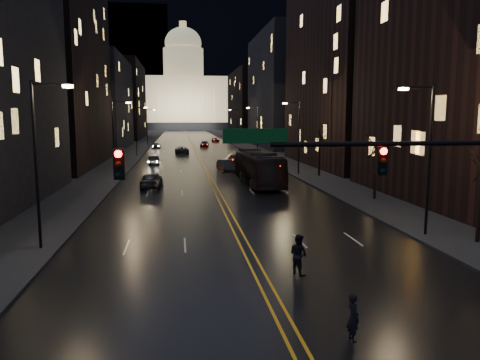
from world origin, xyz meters
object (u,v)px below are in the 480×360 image
object	(u,v)px
pedestrian_a	(353,317)
pedestrian_b	(298,254)
bus	(258,168)
receding_car_a	(226,166)
oncoming_car_b	(153,160)
oncoming_car_a	(152,180)
traffic_signal	(444,174)

from	to	relation	value
pedestrian_a	pedestrian_b	world-z (taller)	pedestrian_b
bus	receding_car_a	size ratio (longest dim) A/B	2.63
bus	oncoming_car_b	bearing A→B (deg)	116.60
oncoming_car_a	oncoming_car_b	distance (m)	22.60
traffic_signal	bus	xyz separation A→B (m)	(-1.20, 32.44, -3.32)
bus	pedestrian_a	distance (m)	34.56
pedestrian_a	oncoming_car_a	bearing A→B (deg)	8.47
traffic_signal	oncoming_car_a	bearing A→B (deg)	111.05
receding_car_a	pedestrian_a	xyz separation A→B (m)	(-0.63, -46.03, -0.01)
oncoming_car_a	pedestrian_a	xyz separation A→B (m)	(8.16, -33.70, -0.03)
bus	pedestrian_b	world-z (taller)	bus
receding_car_a	oncoming_car_a	bearing A→B (deg)	-131.71
bus	pedestrian_a	bearing A→B (deg)	-96.85
oncoming_car_a	traffic_signal	bearing A→B (deg)	115.42
pedestrian_a	pedestrian_b	xyz separation A→B (m)	(-0.11, 6.46, 0.14)
oncoming_car_b	pedestrian_a	size ratio (longest dim) A/B	2.65
bus	receding_car_a	xyz separation A→B (m)	(-2.21, 11.60, -0.98)
traffic_signal	receding_car_a	world-z (taller)	traffic_signal
oncoming_car_a	pedestrian_a	bearing A→B (deg)	107.99
oncoming_car_b	receding_car_a	size ratio (longest dim) A/B	0.86
bus	receding_car_a	world-z (taller)	bus
receding_car_a	pedestrian_a	bearing A→B (deg)	-96.99
bus	traffic_signal	bearing A→B (deg)	-90.01
traffic_signal	receding_car_a	size ratio (longest dim) A/B	3.56
bus	pedestrian_a	size ratio (longest dim) A/B	8.11
oncoming_car_a	receding_car_a	size ratio (longest dim) A/B	0.99
bus	receding_car_a	distance (m)	11.85
traffic_signal	oncoming_car_a	distance (m)	34.24
oncoming_car_a	pedestrian_a	distance (m)	34.68
oncoming_car_b	receding_car_a	world-z (taller)	receding_car_a
oncoming_car_a	pedestrian_b	bearing A→B (deg)	110.84
traffic_signal	pedestrian_a	xyz separation A→B (m)	(-4.04, -2.00, -4.31)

